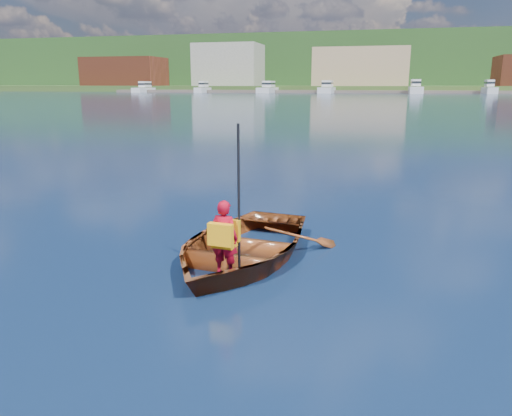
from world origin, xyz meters
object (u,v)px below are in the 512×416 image
at_px(rowboat, 241,246).
at_px(dock, 371,92).
at_px(child_paddler, 225,237).
at_px(marina_yachts, 378,88).

relative_size(rowboat, dock, 0.02).
bearing_deg(dock, child_paddler, -89.28).
distance_m(rowboat, child_paddler, 1.01).
xyz_separation_m(rowboat, child_paddler, (0.04, -0.91, 0.42)).
relative_size(dock, marina_yachts, 1.12).
bearing_deg(child_paddler, rowboat, 92.39).
bearing_deg(rowboat, child_paddler, -87.61).
xyz_separation_m(child_paddler, dock, (-1.87, 149.19, -0.24)).
bearing_deg(rowboat, marina_yachts, 89.85).
bearing_deg(child_paddler, marina_yachts, 89.87).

